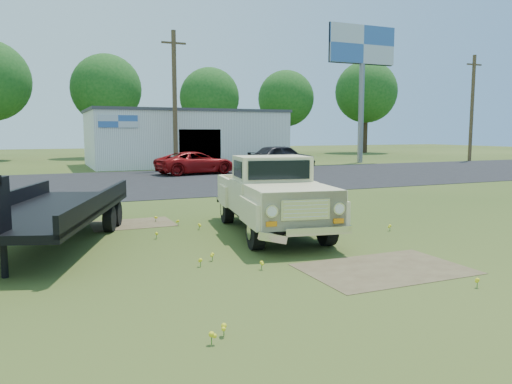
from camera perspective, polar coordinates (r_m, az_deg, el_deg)
ground at (r=11.44m, az=-0.92°, el=-5.89°), size 140.00×140.00×0.00m
asphalt_lot at (r=25.79m, az=-13.84°, el=1.07°), size 90.00×14.00×0.02m
dirt_patch_a at (r=9.65m, az=14.49°, el=-8.53°), size 3.00×2.00×0.01m
dirt_patch_b at (r=14.22m, az=-13.92°, el=-3.56°), size 2.20×1.60×0.01m
commercial_building at (r=38.69m, az=-8.15°, el=6.20°), size 14.20×8.20×4.15m
billboard at (r=42.49m, az=12.04°, el=14.88°), size 6.10×0.45×11.05m
utility_pole_mid at (r=33.41m, az=-9.27°, el=10.37°), size 1.60×0.30×9.00m
utility_pole_east at (r=47.15m, az=23.46°, el=8.86°), size 1.60×0.30×9.00m
treeline_d at (r=51.35m, az=-16.74°, el=11.18°), size 6.72×6.72×10.00m
treeline_e at (r=52.04m, az=-5.32°, el=10.68°), size 6.08×6.08×9.04m
treeline_f at (r=58.21m, az=3.43°, el=10.61°), size 6.40×6.40×9.52m
treeline_g at (r=62.20m, az=12.49°, el=11.10°), size 7.36×7.36×10.95m
vintage_pickup_truck at (r=12.45m, az=1.80°, el=-0.30°), size 2.93×5.62×1.94m
flatbed_trailer at (r=12.02m, az=-22.41°, el=-1.36°), size 4.31×7.07×1.83m
red_pickup at (r=30.09m, az=-6.88°, el=3.30°), size 5.12×3.01×1.34m
dark_sedan at (r=33.97m, az=2.96°, el=4.02°), size 5.11×2.77×1.65m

